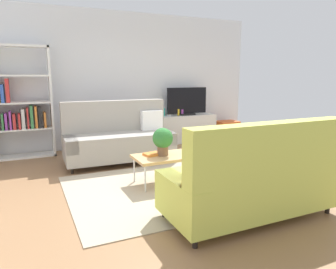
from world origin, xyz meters
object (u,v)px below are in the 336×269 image
Objects in this scene: couch_green at (252,179)px; bottle_1 at (182,112)px; vase_0 at (163,112)px; bottle_0 at (178,112)px; potted_plant at (163,140)px; storage_trunk at (227,130)px; vase_1 at (169,113)px; couch_beige at (119,138)px; bookshelf at (19,106)px; tv_console at (186,128)px; table_book_0 at (153,154)px; tv at (187,102)px; coffee_table at (172,156)px.

couch_green is 13.54× the size of bottle_1.
bottle_0 is (0.35, -0.09, -0.01)m from vase_0.
potted_plant is at bearing -121.15° from bottle_0.
storage_trunk is 1.60m from vase_1.
couch_beige is at bearing -150.67° from bottle_1.
storage_trunk is 1.33m from bottle_1.
bookshelf reaches higher than couch_green.
storage_trunk is (2.37, 3.80, -0.23)m from couch_green.
vase_0 is at bearing 79.86° from couch_green.
tv_console reaches higher than table_book_0.
bottle_1 reaches higher than tv_console.
couch_beige is at bearing 103.00° from couch_green.
vase_1 is at bearing 63.16° from potted_plant.
couch_beige is 3.19m from storage_trunk.
tv is (1.94, 1.03, 0.51)m from couch_beige.
couch_green is 3.66× the size of storage_trunk.
vase_1 is at bearing 154.87° from bottle_0.
coffee_table is 2.92m from tv_console.
tv reaches higher than vase_1.
potted_plant is 2.74m from vase_0.
table_book_0 is at bearing -127.54° from tv.
potted_plant is at bearing -124.73° from tv.
couch_beige is 13.68× the size of bottle_1.
bottle_0 is at bearing 74.66° from couch_green.
storage_trunk is at bearing -5.19° from tv_console.
tv is 0.33m from bottle_0.
vase_1 is (-0.42, 0.07, -0.25)m from tv.
bottle_1 is at bearing -163.16° from tv_console.
couch_green reaches higher than potted_plant.
bottle_1 reaches higher than coffee_table.
vase_1 is (1.27, 2.50, 0.05)m from potted_plant.
tv is 5.56× the size of vase_0.
bookshelf is 2.96m from vase_0.
couch_beige reaches higher than tv_console.
bookshelf reaches higher than couch_beige.
vase_0 is at bearing -139.25° from couch_beige.
vase_0 reaches higher than bottle_0.
bottle_0 is at bearing -170.06° from tv_console.
couch_green reaches higher than tv_console.
storage_trunk is 2.89× the size of vase_0.
tv is 2.50× the size of potted_plant.
potted_plant is at bearing -139.82° from storage_trunk.
couch_beige is 2.00m from bookshelf.
bottle_1 is (-0.13, -0.04, 0.39)m from tv_console.
tv is 0.49m from vase_1.
coffee_table is 1.10× the size of tv.
coffee_table is at bearing -118.55° from bottle_0.
potted_plant reaches higher than bottle_1.
vase_0 is (-0.58, 0.05, 0.41)m from tv_console.
tv_console is at bearing -149.83° from couch_beige.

